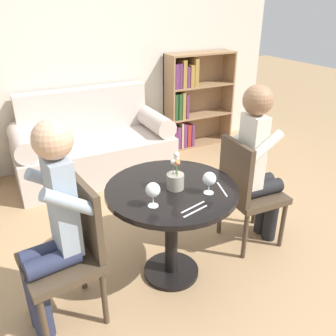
# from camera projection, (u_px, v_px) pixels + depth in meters

# --- Properties ---
(ground_plane) EXTENTS (16.00, 16.00, 0.00)m
(ground_plane) POSITION_uv_depth(u_px,v_px,m) (171.00, 272.00, 2.62)
(ground_plane) COLOR tan
(back_wall) EXTENTS (5.20, 0.05, 2.70)m
(back_wall) POSITION_uv_depth(u_px,v_px,m) (73.00, 46.00, 3.85)
(back_wall) COLOR beige
(back_wall) RESTS_ON ground_plane
(round_table) EXTENTS (0.87, 0.87, 0.71)m
(round_table) POSITION_uv_depth(u_px,v_px,m) (171.00, 208.00, 2.38)
(round_table) COLOR black
(round_table) RESTS_ON ground_plane
(couch) EXTENTS (1.67, 0.80, 0.92)m
(couch) POSITION_uv_depth(u_px,v_px,m) (93.00, 148.00, 3.97)
(couch) COLOR beige
(couch) RESTS_ON ground_plane
(bookshelf_right) EXTENTS (0.91, 0.28, 1.21)m
(bookshelf_right) POSITION_uv_depth(u_px,v_px,m) (190.00, 101.00, 4.64)
(bookshelf_right) COLOR #93704C
(bookshelf_right) RESTS_ON ground_plane
(chair_left) EXTENTS (0.46, 0.46, 0.90)m
(chair_left) POSITION_uv_depth(u_px,v_px,m) (71.00, 249.00, 2.08)
(chair_left) COLOR #473828
(chair_left) RESTS_ON ground_plane
(chair_right) EXTENTS (0.44, 0.44, 0.90)m
(chair_right) POSITION_uv_depth(u_px,v_px,m) (246.00, 189.00, 2.74)
(chair_right) COLOR #473828
(chair_right) RESTS_ON ground_plane
(person_left) EXTENTS (0.44, 0.37, 1.29)m
(person_left) POSITION_uv_depth(u_px,v_px,m) (52.00, 226.00, 1.95)
(person_left) COLOR #282D47
(person_left) RESTS_ON ground_plane
(person_right) EXTENTS (0.43, 0.36, 1.30)m
(person_right) POSITION_uv_depth(u_px,v_px,m) (259.00, 163.00, 2.68)
(person_right) COLOR black
(person_right) RESTS_ON ground_plane
(wine_glass_left) EXTENTS (0.09, 0.09, 0.15)m
(wine_glass_left) POSITION_uv_depth(u_px,v_px,m) (153.00, 191.00, 2.06)
(wine_glass_left) COLOR white
(wine_glass_left) RESTS_ON round_table
(wine_glass_right) EXTENTS (0.09, 0.09, 0.14)m
(wine_glass_right) POSITION_uv_depth(u_px,v_px,m) (209.00, 179.00, 2.20)
(wine_glass_right) COLOR white
(wine_glass_right) RESTS_ON round_table
(flower_vase) EXTENTS (0.11, 0.11, 0.25)m
(flower_vase) POSITION_uv_depth(u_px,v_px,m) (175.00, 178.00, 2.27)
(flower_vase) COLOR #9E9384
(flower_vase) RESTS_ON round_table
(knife_left_setting) EXTENTS (0.06, 0.19, 0.00)m
(knife_left_setting) POSITION_uv_depth(u_px,v_px,m) (222.00, 189.00, 2.29)
(knife_left_setting) COLOR silver
(knife_left_setting) RESTS_ON round_table
(fork_left_setting) EXTENTS (0.19, 0.06, 0.00)m
(fork_left_setting) POSITION_uv_depth(u_px,v_px,m) (193.00, 207.00, 2.09)
(fork_left_setting) COLOR silver
(fork_left_setting) RESTS_ON round_table
(knife_right_setting) EXTENTS (0.19, 0.06, 0.00)m
(knife_right_setting) POSITION_uv_depth(u_px,v_px,m) (195.00, 211.00, 2.05)
(knife_right_setting) COLOR silver
(knife_right_setting) RESTS_ON round_table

